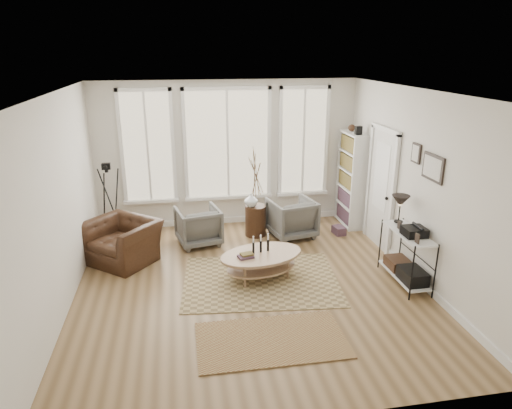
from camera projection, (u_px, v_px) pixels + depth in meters
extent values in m
plane|color=olive|center=(250.00, 285.00, 7.02)|extent=(5.50, 5.50, 0.00)
plane|color=white|center=(249.00, 92.00, 6.08)|extent=(5.50, 5.50, 0.00)
cube|color=silver|center=(228.00, 154.00, 9.11)|extent=(5.20, 0.04, 2.90)
cube|color=silver|center=(299.00, 290.00, 3.99)|extent=(5.20, 0.04, 2.90)
cube|color=silver|center=(59.00, 206.00, 6.12)|extent=(0.04, 5.50, 2.90)
cube|color=silver|center=(417.00, 187.00, 6.97)|extent=(0.04, 5.50, 2.90)
cube|color=white|center=(229.00, 219.00, 9.55)|extent=(5.10, 0.04, 0.12)
cube|color=white|center=(406.00, 268.00, 7.42)|extent=(0.03, 5.40, 0.12)
cube|color=beige|center=(228.00, 145.00, 9.03)|extent=(1.60, 0.03, 2.10)
cube|color=beige|center=(148.00, 147.00, 8.77)|extent=(0.90, 0.03, 2.10)
cube|color=beige|center=(303.00, 142.00, 9.28)|extent=(0.90, 0.03, 2.10)
cube|color=white|center=(228.00, 145.00, 9.01)|extent=(1.74, 0.06, 2.24)
cube|color=white|center=(147.00, 148.00, 8.76)|extent=(1.04, 0.06, 2.24)
cube|color=white|center=(303.00, 142.00, 9.26)|extent=(1.04, 0.06, 2.24)
cube|color=white|center=(229.00, 197.00, 9.34)|extent=(4.10, 0.12, 0.06)
cube|color=silver|center=(381.00, 190.00, 8.17)|extent=(0.04, 0.88, 2.10)
cube|color=white|center=(381.00, 177.00, 8.09)|extent=(0.01, 0.55, 1.20)
cube|color=white|center=(393.00, 198.00, 7.71)|extent=(0.06, 0.08, 2.18)
cube|color=white|center=(369.00, 183.00, 8.62)|extent=(0.06, 0.08, 2.18)
cube|color=white|center=(386.00, 129.00, 7.81)|extent=(0.06, 1.06, 0.08)
sphere|color=black|center=(387.00, 198.00, 7.87)|extent=(0.06, 0.06, 0.06)
cube|color=white|center=(359.00, 185.00, 8.80)|extent=(0.30, 0.03, 1.90)
cube|color=white|center=(344.00, 174.00, 9.56)|extent=(0.30, 0.03, 1.90)
cube|color=white|center=(358.00, 179.00, 9.20)|extent=(0.02, 0.85, 1.90)
cube|color=white|center=(351.00, 180.00, 9.18)|extent=(0.30, 0.81, 1.90)
cube|color=maroon|center=(351.00, 180.00, 9.18)|extent=(0.24, 0.75, 1.76)
cube|color=black|center=(359.00, 130.00, 8.66)|extent=(0.12, 0.10, 0.16)
sphere|color=#382114|center=(352.00, 128.00, 8.99)|extent=(0.14, 0.14, 0.14)
cube|color=white|center=(404.00, 275.00, 7.09)|extent=(0.37, 1.07, 0.03)
cube|color=white|center=(409.00, 233.00, 6.86)|extent=(0.37, 1.07, 0.02)
cylinder|color=black|center=(412.00, 274.00, 6.47)|extent=(0.02, 0.02, 0.85)
cylinder|color=black|center=(435.00, 272.00, 6.52)|extent=(0.02, 0.02, 0.85)
cylinder|color=black|center=(380.00, 244.00, 7.45)|extent=(0.02, 0.02, 0.85)
cylinder|color=black|center=(401.00, 242.00, 7.51)|extent=(0.02, 0.02, 0.85)
cylinder|color=black|center=(398.00, 221.00, 7.17)|extent=(0.14, 0.14, 0.02)
cylinder|color=black|center=(399.00, 213.00, 7.12)|extent=(0.02, 0.02, 0.30)
cone|color=black|center=(401.00, 201.00, 7.06)|extent=(0.28, 0.28, 0.18)
cube|color=black|center=(414.00, 232.00, 6.69)|extent=(0.32, 0.30, 0.13)
cube|color=black|center=(413.00, 276.00, 6.82)|extent=(0.32, 0.45, 0.20)
cube|color=#382114|center=(398.00, 263.00, 7.26)|extent=(0.32, 0.40, 0.16)
cube|color=black|center=(417.00, 239.00, 6.42)|extent=(0.02, 0.10, 0.14)
cube|color=black|center=(399.00, 225.00, 6.93)|extent=(0.02, 0.10, 0.12)
cube|color=black|center=(433.00, 168.00, 6.47)|extent=(0.03, 0.52, 0.38)
cube|color=white|center=(432.00, 168.00, 6.46)|extent=(0.01, 0.44, 0.30)
cube|color=black|center=(416.00, 153.00, 6.90)|extent=(0.03, 0.24, 0.30)
cube|color=white|center=(415.00, 153.00, 6.90)|extent=(0.01, 0.18, 0.24)
cube|color=brown|center=(261.00, 280.00, 7.15)|extent=(2.56, 2.03, 0.01)
cube|color=brown|center=(271.00, 340.00, 5.68)|extent=(1.86, 1.04, 0.01)
ellipsoid|color=tan|center=(261.00, 267.00, 7.19)|extent=(1.27, 0.97, 0.03)
ellipsoid|color=tan|center=(261.00, 255.00, 7.12)|extent=(1.49, 1.14, 0.04)
cylinder|color=tan|center=(240.00, 275.00, 6.94)|extent=(0.04, 0.04, 0.38)
cylinder|color=tan|center=(287.00, 271.00, 7.06)|extent=(0.04, 0.04, 0.38)
cylinder|color=tan|center=(236.00, 263.00, 7.33)|extent=(0.04, 0.04, 0.38)
cylinder|color=tan|center=(281.00, 259.00, 7.45)|extent=(0.04, 0.04, 0.38)
cylinder|color=black|center=(253.00, 247.00, 7.12)|extent=(0.04, 0.04, 0.19)
cylinder|color=black|center=(261.00, 247.00, 7.14)|extent=(0.04, 0.04, 0.19)
cylinder|color=black|center=(269.00, 246.00, 7.16)|extent=(0.04, 0.04, 0.19)
cube|color=#354C26|center=(246.00, 255.00, 6.98)|extent=(0.23, 0.17, 0.06)
imported|color=#60605C|center=(198.00, 226.00, 8.41)|extent=(0.89, 0.91, 0.70)
imported|color=#60605C|center=(292.00, 218.00, 8.75)|extent=(0.96, 0.97, 0.75)
cylinder|color=#382114|center=(256.00, 220.00, 8.82)|extent=(0.40, 0.40, 0.60)
imported|color=silver|center=(251.00, 200.00, 8.65)|extent=(0.30, 0.30, 0.26)
imported|color=#382114|center=(122.00, 241.00, 7.72)|extent=(1.46, 1.45, 0.72)
cylinder|color=black|center=(107.00, 170.00, 8.11)|extent=(0.06, 0.06, 0.06)
cube|color=black|center=(106.00, 166.00, 8.08)|extent=(0.15, 0.11, 0.11)
cylinder|color=black|center=(105.00, 168.00, 8.00)|extent=(0.06, 0.09, 0.06)
cube|color=maroon|center=(339.00, 230.00, 8.92)|extent=(0.22, 0.27, 0.16)
cube|color=maroon|center=(338.00, 230.00, 8.96)|extent=(0.24, 0.27, 0.15)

